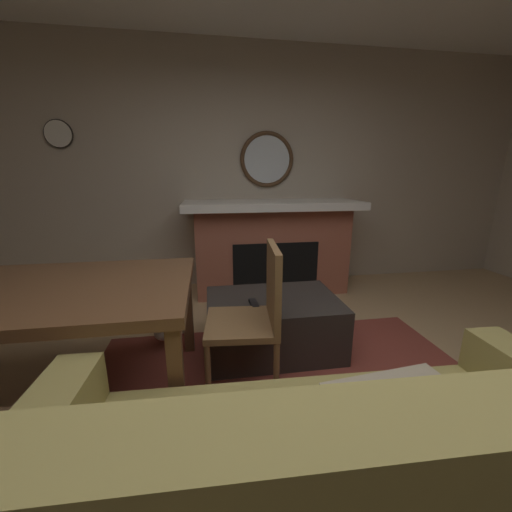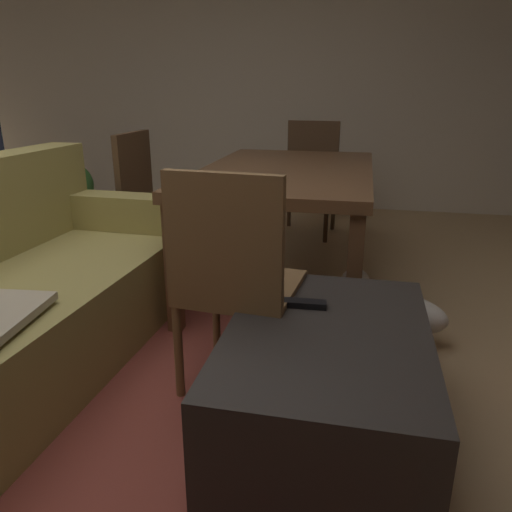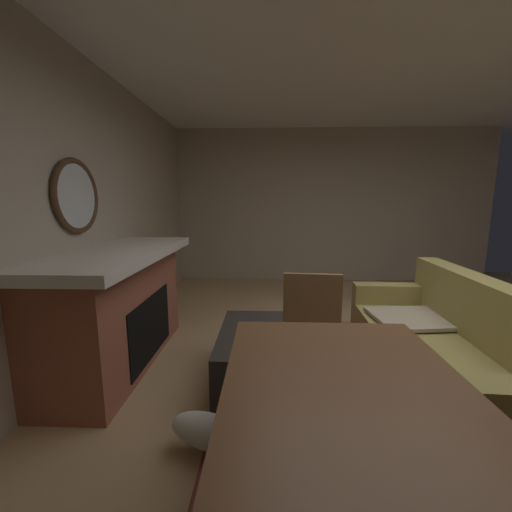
# 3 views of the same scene
# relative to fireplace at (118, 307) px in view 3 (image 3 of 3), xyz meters

# --- Properties ---
(floor) EXTENTS (8.72, 8.72, 0.00)m
(floor) POSITION_rel_fireplace_xyz_m (0.30, 2.39, -0.53)
(floor) COLOR tan
(ceiling) EXTENTS (8.72, 8.72, 0.00)m
(ceiling) POSITION_rel_fireplace_xyz_m (0.30, 2.39, 2.22)
(ceiling) COLOR white
(wall_back_fireplace_side) EXTENTS (7.67, 0.12, 2.75)m
(wall_back_fireplace_side) POSITION_rel_fireplace_xyz_m (0.30, -0.38, 0.84)
(wall_back_fireplace_side) COLOR #B7A893
(wall_back_fireplace_side) RESTS_ON ground
(wall_left) EXTENTS (0.12, 5.94, 2.75)m
(wall_left) POSITION_rel_fireplace_xyz_m (-3.33, 2.39, 0.84)
(wall_left) COLOR #B7A893
(wall_left) RESTS_ON ground
(area_rug) EXTENTS (2.60, 2.00, 0.01)m
(area_rug) POSITION_rel_fireplace_xyz_m (0.25, 1.96, -0.53)
(area_rug) COLOR brown
(area_rug) RESTS_ON ground
(fireplace) EXTENTS (1.95, 0.76, 1.05)m
(fireplace) POSITION_rel_fireplace_xyz_m (0.00, 0.00, 0.00)
(fireplace) COLOR #9E5642
(fireplace) RESTS_ON ground
(round_wall_mirror) EXTENTS (0.64, 0.05, 0.64)m
(round_wall_mirror) POSITION_rel_fireplace_xyz_m (0.00, -0.29, 0.97)
(round_wall_mirror) COLOR #4C331E
(couch) EXTENTS (2.05, 0.92, 0.89)m
(couch) POSITION_rel_fireplace_xyz_m (0.35, 2.69, -0.22)
(couch) COLOR #9E8E4C
(couch) RESTS_ON ground
(ottoman_coffee_table) EXTENTS (0.99, 0.68, 0.43)m
(ottoman_coffee_table) POSITION_rel_fireplace_xyz_m (0.25, 1.29, -0.32)
(ottoman_coffee_table) COLOR #2D2826
(ottoman_coffee_table) RESTS_ON ground
(tv_remote) EXTENTS (0.06, 0.16, 0.02)m
(tv_remote) POSITION_rel_fireplace_xyz_m (0.41, 1.39, -0.10)
(tv_remote) COLOR black
(tv_remote) RESTS_ON ottoman_coffee_table
(dining_table) EXTENTS (1.69, 1.00, 0.74)m
(dining_table) POSITION_rel_fireplace_xyz_m (1.68, 1.66, 0.13)
(dining_table) COLOR brown
(dining_table) RESTS_ON ground
(dining_chair_west) EXTENTS (0.48, 0.48, 0.93)m
(dining_chair_west) POSITION_rel_fireplace_xyz_m (0.44, 1.66, -0.01)
(dining_chair_west) COLOR brown
(dining_chair_west) RESTS_ON ground
(small_dog) EXTENTS (0.34, 0.55, 0.28)m
(small_dog) POSITION_rel_fireplace_xyz_m (1.06, 1.03, -0.37)
(small_dog) COLOR silver
(small_dog) RESTS_ON ground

